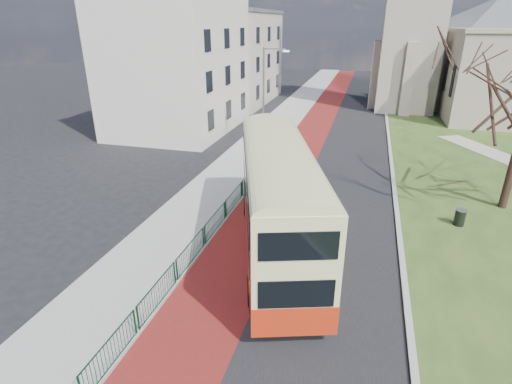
% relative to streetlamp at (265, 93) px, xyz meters
% --- Properties ---
extents(ground, '(160.00, 160.00, 0.00)m').
position_rel_streetlamp_xyz_m(ground, '(4.35, -18.00, -4.59)').
color(ground, black).
rests_on(ground, ground).
extents(road_carriageway, '(9.00, 120.00, 0.01)m').
position_rel_streetlamp_xyz_m(road_carriageway, '(5.85, 2.00, -4.59)').
color(road_carriageway, black).
rests_on(road_carriageway, ground).
extents(bus_lane, '(3.40, 120.00, 0.01)m').
position_rel_streetlamp_xyz_m(bus_lane, '(3.15, 2.00, -4.59)').
color(bus_lane, '#591414').
rests_on(bus_lane, ground).
extents(pavement_west, '(4.00, 120.00, 0.12)m').
position_rel_streetlamp_xyz_m(pavement_west, '(-0.65, 2.00, -4.53)').
color(pavement_west, gray).
rests_on(pavement_west, ground).
extents(kerb_west, '(0.25, 120.00, 0.13)m').
position_rel_streetlamp_xyz_m(kerb_west, '(1.35, 2.00, -4.53)').
color(kerb_west, '#999993').
rests_on(kerb_west, ground).
extents(kerb_east, '(0.25, 80.00, 0.13)m').
position_rel_streetlamp_xyz_m(kerb_east, '(10.45, 4.00, -4.53)').
color(kerb_east, '#999993').
rests_on(kerb_east, ground).
extents(pedestrian_railing, '(0.07, 24.00, 1.12)m').
position_rel_streetlamp_xyz_m(pedestrian_railing, '(1.40, -14.00, -4.04)').
color(pedestrian_railing, '#0C361E').
rests_on(pedestrian_railing, ground).
extents(street_block_near, '(10.30, 14.30, 13.00)m').
position_rel_streetlamp_xyz_m(street_block_near, '(-9.65, 4.00, 1.92)').
color(street_block_near, silver).
rests_on(street_block_near, ground).
extents(street_block_far, '(10.30, 16.30, 11.50)m').
position_rel_streetlamp_xyz_m(street_block_far, '(-9.65, 20.00, 1.17)').
color(street_block_far, '#B5AB99').
rests_on(street_block_far, ground).
extents(streetlamp, '(2.13, 0.18, 8.00)m').
position_rel_streetlamp_xyz_m(streetlamp, '(0.00, 0.00, 0.00)').
color(streetlamp, gray).
rests_on(streetlamp, pavement_west).
extents(bus, '(6.45, 12.38, 5.07)m').
position_rel_streetlamp_xyz_m(bus, '(4.81, -16.60, -1.70)').
color(bus, '#B32810').
rests_on(bus, ground).
extents(litter_bin, '(0.65, 0.65, 0.91)m').
position_rel_streetlamp_xyz_m(litter_bin, '(13.52, -11.43, -4.09)').
color(litter_bin, black).
rests_on(litter_bin, grass_green).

